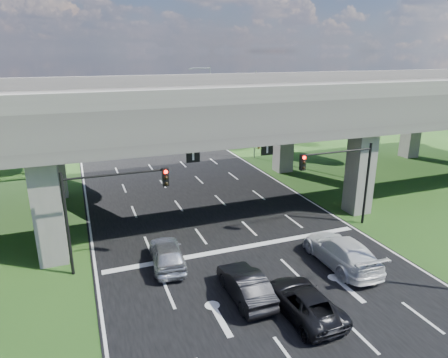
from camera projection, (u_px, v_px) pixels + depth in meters
ground at (263, 276)px, 22.40m from camera, size 160.00×160.00×0.00m
road at (207, 212)px, 31.31m from camera, size 18.00×120.00×0.03m
overpass at (198, 107)px, 30.68m from camera, size 80.00×15.00×10.00m
signal_right at (343, 172)px, 27.27m from camera, size 5.76×0.54×6.00m
signal_left at (107, 200)px, 22.01m from camera, size 5.76×0.54×6.00m
streetlight_far at (252, 108)px, 45.39m from camera, size 3.38×0.25×10.00m
streetlight_beyond at (208, 95)px, 59.65m from camera, size 3.38×0.25×10.00m
tree_left_near at (22, 128)px, 39.42m from camera, size 4.50×4.50×7.80m
tree_left_mid at (1, 123)px, 45.74m from camera, size 3.91×3.90×6.76m
tree_left_far at (41, 105)px, 53.91m from camera, size 4.80×4.80×8.32m
tree_right_near at (260, 114)px, 50.36m from camera, size 4.20×4.20×7.28m
tree_right_mid at (255, 107)px, 58.60m from camera, size 3.91×3.90×6.76m
tree_right_far at (211, 98)px, 64.19m from camera, size 4.50×4.50×7.80m
car_silver at (167, 253)px, 23.23m from camera, size 2.23×4.69×1.55m
car_dark at (245, 285)px, 20.17m from camera, size 1.58×4.50×1.48m
car_white at (341, 251)px, 23.31m from camera, size 2.55×5.88×1.69m
car_trailing at (304, 301)px, 18.94m from camera, size 2.31×4.86×1.34m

